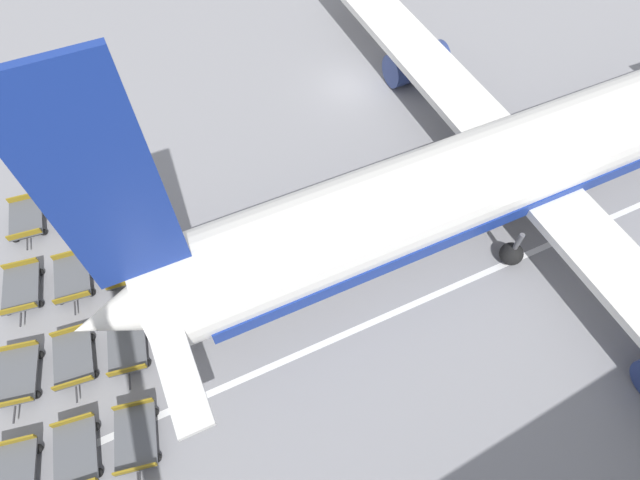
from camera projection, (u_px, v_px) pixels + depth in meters
ground_plane at (350, 86)px, 31.75m from camera, size 500.00×500.00×0.00m
airplane at (548, 152)px, 24.30m from camera, size 40.84×45.85×14.27m
baggage_dolly_row_near_col_a at (26, 219)px, 25.35m from camera, size 3.33×1.99×0.92m
baggage_dolly_row_near_col_b at (22, 289)px, 23.12m from camera, size 3.34×2.09×0.92m
baggage_dolly_row_near_col_c at (18, 376)px, 20.83m from camera, size 3.34×2.21×0.92m
baggage_dolly_row_near_col_d at (14, 476)px, 18.70m from camera, size 3.34×2.18×0.92m
baggage_dolly_row_mid_a_col_a at (74, 208)px, 25.72m from camera, size 3.34×2.09×0.92m
baggage_dolly_row_mid_a_col_b at (73, 278)px, 23.43m from camera, size 3.34×2.01×0.92m
baggage_dolly_row_mid_a_col_c at (74, 358)px, 21.25m from camera, size 3.33×1.99×0.92m
baggage_dolly_row_mid_a_col_d at (76, 454)px, 19.14m from camera, size 3.34×2.04×0.92m
baggage_dolly_row_mid_b_col_a at (119, 202)px, 25.94m from camera, size 3.34×2.11×0.92m
baggage_dolly_row_mid_b_col_b at (122, 265)px, 23.83m from camera, size 3.34×2.02×0.92m
baggage_dolly_row_mid_b_col_c at (127, 346)px, 21.56m from camera, size 3.34×2.13×0.92m
baggage_dolly_row_mid_b_col_d at (136, 437)px, 19.47m from camera, size 3.34×2.19×0.92m
stand_guidance_stripe at (404, 309)px, 23.07m from camera, size 2.17×30.51×0.01m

